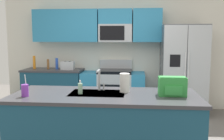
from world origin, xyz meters
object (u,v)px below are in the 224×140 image
object	(u,v)px
toaster	(68,65)
backpack	(172,86)
sink_faucet	(99,78)
range_oven	(113,90)
drink_cup_purple	(25,90)
bottle_orange	(34,62)
bottle_blue	(57,64)
paper_towel_roll	(125,83)
refrigerator	(183,70)
pepper_mill	(48,64)
soap_dispenser	(80,88)

from	to	relation	value
toaster	backpack	world-z (taller)	backpack
toaster	sink_faucet	size ratio (longest dim) A/B	0.99
range_oven	drink_cup_purple	distance (m)	2.75
bottle_orange	sink_faucet	bearing A→B (deg)	-51.03
sink_faucet	bottle_blue	bearing A→B (deg)	120.04
range_oven	sink_faucet	world-z (taller)	sink_faucet
bottle_blue	paper_towel_roll	world-z (taller)	bottle_blue
paper_towel_roll	bottle_blue	bearing A→B (deg)	125.46
refrigerator	paper_towel_roll	bearing A→B (deg)	-117.66
pepper_mill	sink_faucet	size ratio (longest dim) A/B	0.77
bottle_orange	drink_cup_purple	distance (m)	2.79
bottle_orange	toaster	bearing A→B (deg)	-7.30
soap_dispenser	pepper_mill	bearing A→B (deg)	117.73
pepper_mill	bottle_blue	size ratio (longest dim) A/B	0.90
soap_dispenser	backpack	bearing A→B (deg)	0.79
range_oven	drink_cup_purple	size ratio (longest dim) A/B	5.20
soap_dispenser	backpack	world-z (taller)	backpack
drink_cup_purple	backpack	xyz separation A→B (m)	(1.73, 0.21, 0.04)
bottle_blue	sink_faucet	world-z (taller)	sink_faucet
soap_dispenser	backpack	xyz separation A→B (m)	(1.11, 0.02, 0.05)
pepper_mill	bottle_blue	world-z (taller)	bottle_blue
sink_faucet	drink_cup_purple	size ratio (longest dim) A/B	1.08
bottle_orange	sink_faucet	xyz separation A→B (m)	(1.79, -2.22, 0.02)
bottle_blue	sink_faucet	distance (m)	2.53
toaster	backpack	xyz separation A→B (m)	(1.90, -2.31, 0.03)
range_oven	paper_towel_roll	size ratio (longest dim) A/B	5.67
refrigerator	toaster	distance (m)	2.46
bottle_orange	backpack	distance (m)	3.62
bottle_blue	soap_dispenser	bearing A→B (deg)	-66.19
range_oven	bottle_blue	size ratio (longest dim) A/B	5.58
toaster	soap_dispenser	xyz separation A→B (m)	(0.79, -2.32, -0.02)
pepper_mill	drink_cup_purple	size ratio (longest dim) A/B	0.84
pepper_mill	drink_cup_purple	world-z (taller)	drink_cup_purple
drink_cup_purple	paper_towel_roll	world-z (taller)	drink_cup_purple
refrigerator	soap_dispenser	xyz separation A→B (m)	(-1.67, -2.30, 0.04)
drink_cup_purple	soap_dispenser	world-z (taller)	drink_cup_purple
bottle_blue	bottle_orange	bearing A→B (deg)	176.59
pepper_mill	paper_towel_roll	size ratio (longest dim) A/B	0.91
sink_faucet	soap_dispenser	xyz separation A→B (m)	(-0.21, -0.21, -0.10)
toaster	bottle_orange	size ratio (longest dim) A/B	0.97
toaster	sink_faucet	world-z (taller)	sink_faucet
drink_cup_purple	soap_dispenser	distance (m)	0.65
sink_faucet	paper_towel_roll	size ratio (longest dim) A/B	1.17
pepper_mill	bottle_blue	bearing A→B (deg)	6.05
bottle_orange	range_oven	bearing A→B (deg)	-1.58
paper_towel_roll	sink_faucet	bearing A→B (deg)	170.70
soap_dispenser	bottle_blue	bearing A→B (deg)	113.81
bottle_blue	refrigerator	bearing A→B (deg)	-1.89
range_oven	refrigerator	size ratio (longest dim) A/B	0.74
bottle_orange	soap_dispenser	xyz separation A→B (m)	(1.58, -2.42, -0.08)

